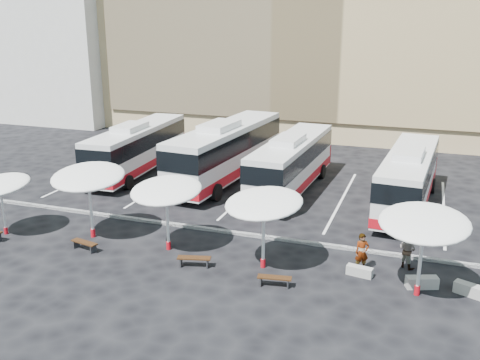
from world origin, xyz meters
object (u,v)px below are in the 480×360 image
(bus_3, at_px, (409,176))
(wood_bench_2, at_px, (194,259))
(bus_1, at_px, (227,149))
(sunshade_2, at_px, (166,190))
(wood_bench_1, at_px, (84,244))
(wood_bench_3, at_px, (274,279))
(passenger_1, at_px, (408,250))
(passenger_0, at_px, (362,252))
(sunshade_3, at_px, (264,203))
(conc_bench_0, at_px, (360,271))
(sunshade_1, at_px, (88,177))
(bus_2, at_px, (292,162))
(conc_bench_1, at_px, (422,282))
(conc_bench_2, at_px, (470,290))
(sunshade_4, at_px, (424,223))
(bus_0, at_px, (138,147))
(sunshade_0, at_px, (0,185))

(bus_3, xyz_separation_m, wood_bench_2, (-8.68, -11.76, -1.54))
(bus_1, height_order, bus_3, bus_1)
(sunshade_2, xyz_separation_m, wood_bench_1, (-3.81, -1.47, -2.69))
(bus_1, height_order, wood_bench_3, bus_1)
(wood_bench_1, xyz_separation_m, passenger_1, (14.94, 3.30, 0.52))
(wood_bench_2, xyz_separation_m, passenger_0, (7.22, 2.21, 0.52))
(sunshade_2, xyz_separation_m, wood_bench_2, (1.98, -1.34, -2.68))
(sunshade_3, xyz_separation_m, conc_bench_0, (4.26, 0.62, -2.87))
(wood_bench_3, bearing_deg, sunshade_1, 169.02)
(bus_3, xyz_separation_m, wood_bench_3, (-4.71, -12.34, -1.56))
(bus_2, distance_m, passenger_0, 12.00)
(conc_bench_1, height_order, conc_bench_2, conc_bench_1)
(bus_3, xyz_separation_m, passenger_0, (-1.45, -9.55, -1.02))
(sunshade_1, bearing_deg, wood_bench_1, -69.23)
(wood_bench_2, distance_m, conc_bench_0, 7.41)
(sunshade_1, height_order, wood_bench_1, sunshade_1)
(conc_bench_1, distance_m, passenger_0, 2.82)
(bus_3, distance_m, sunshade_2, 14.95)
(bus_2, relative_size, sunshade_2, 3.22)
(sunshade_4, relative_size, passenger_0, 2.18)
(bus_0, bearing_deg, conc_bench_0, -35.76)
(wood_bench_2, height_order, conc_bench_2, conc_bench_2)
(bus_3, height_order, sunshade_3, bus_3)
(bus_1, height_order, passenger_0, bus_1)
(bus_2, distance_m, wood_bench_3, 13.54)
(sunshade_2, bearing_deg, wood_bench_1, -158.87)
(bus_1, distance_m, wood_bench_2, 13.98)
(wood_bench_3, height_order, conc_bench_1, conc_bench_1)
(conc_bench_0, bearing_deg, wood_bench_1, -172.30)
(bus_0, height_order, bus_2, bus_2)
(sunshade_4, bearing_deg, passenger_0, 148.17)
(passenger_0, bearing_deg, conc_bench_2, -37.19)
(sunshade_3, bearing_deg, bus_3, 62.08)
(conc_bench_2, bearing_deg, sunshade_0, -177.16)
(bus_0, height_order, sunshade_0, bus_0)
(bus_2, distance_m, passenger_1, 12.31)
(sunshade_0, relative_size, wood_bench_1, 2.47)
(sunshade_4, height_order, conc_bench_0, sunshade_4)
(bus_1, xyz_separation_m, sunshade_2, (1.54, -12.08, 0.86))
(sunshade_3, xyz_separation_m, wood_bench_1, (-8.77, -1.14, -2.74))
(bus_3, xyz_separation_m, conc_bench_1, (1.17, -10.37, -1.65))
(sunshade_1, distance_m, conc_bench_1, 16.51)
(bus_1, relative_size, conc_bench_1, 10.30)
(passenger_0, bearing_deg, bus_3, 54.82)
(sunshade_0, xyz_separation_m, wood_bench_3, (14.90, -0.81, -2.35))
(sunshade_1, distance_m, sunshade_4, 16.08)
(bus_2, height_order, conc_bench_1, bus_2)
(sunshade_4, relative_size, passenger_1, 2.20)
(wood_bench_1, relative_size, conc_bench_1, 1.14)
(bus_2, height_order, passenger_0, bus_2)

